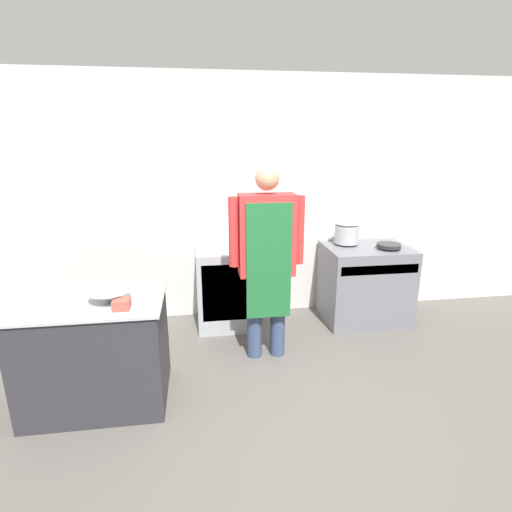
{
  "coord_description": "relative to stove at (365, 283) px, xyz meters",
  "views": [
    {
      "loc": [
        -0.46,
        -2.26,
        2.02
      ],
      "look_at": [
        0.04,
        1.2,
        0.99
      ],
      "focal_mm": 28.0,
      "sensor_mm": 36.0,
      "label": 1
    }
  ],
  "objects": [
    {
      "name": "stove",
      "position": [
        0.0,
        0.0,
        0.0
      ],
      "size": [
        0.92,
        0.7,
        0.89
      ],
      "color": "slate",
      "rests_on": "ground_plane"
    },
    {
      "name": "mixing_bowl",
      "position": [
        -2.52,
        -1.18,
        0.47
      ],
      "size": [
        0.31,
        0.31,
        0.08
      ],
      "color": "#B2B5BC",
      "rests_on": "prep_counter"
    },
    {
      "name": "ground_plane",
      "position": [
        -1.38,
        -1.78,
        -0.44
      ],
      "size": [
        14.0,
        14.0,
        0.0
      ],
      "primitive_type": "plane",
      "color": "#5B5651"
    },
    {
      "name": "prep_counter",
      "position": [
        -2.68,
        -1.11,
        -0.0
      ],
      "size": [
        1.08,
        0.79,
        0.86
      ],
      "color": "#2D2D33",
      "rests_on": "ground_plane"
    },
    {
      "name": "person_cook",
      "position": [
        -1.25,
        -0.64,
        0.6
      ],
      "size": [
        0.68,
        0.24,
        1.8
      ],
      "color": "#38476B",
      "rests_on": "ground_plane"
    },
    {
      "name": "fridge_unit",
      "position": [
        -1.56,
        0.09,
        0.01
      ],
      "size": [
        0.66,
        0.57,
        0.88
      ],
      "color": "#A8ADB2",
      "rests_on": "ground_plane"
    },
    {
      "name": "plastic_tub",
      "position": [
        -2.41,
        -1.33,
        0.46
      ],
      "size": [
        0.12,
        0.12,
        0.07
      ],
      "color": "#B24C3F",
      "rests_on": "prep_counter"
    },
    {
      "name": "saute_pan",
      "position": [
        0.18,
        -0.12,
        0.47
      ],
      "size": [
        0.26,
        0.26,
        0.04
      ],
      "color": "#262628",
      "rests_on": "stove"
    },
    {
      "name": "stock_pot",
      "position": [
        -0.21,
        0.12,
        0.58
      ],
      "size": [
        0.27,
        0.27,
        0.25
      ],
      "color": "#B2B5BC",
      "rests_on": "stove"
    },
    {
      "name": "wall_back",
      "position": [
        -1.38,
        0.42,
        0.91
      ],
      "size": [
        8.0,
        0.05,
        2.7
      ],
      "color": "silver",
      "rests_on": "ground_plane"
    }
  ]
}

